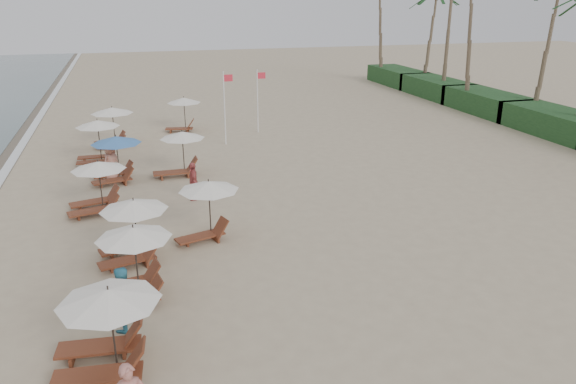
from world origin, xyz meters
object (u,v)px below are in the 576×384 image
object	(u,v)px
lounger_station_1	(129,265)
lounger_station_5	(96,141)
lounger_station_2	(130,230)
inland_station_2	(182,110)
inland_station_1	(178,151)
lounger_station_0	(102,330)
lounger_station_4	(114,158)
flag_pole_near	(225,105)
beachgoer_far_b	(111,162)
beachgoer_far_a	(193,181)
lounger_station_6	(111,124)
beachgoer_mid_a	(122,300)
lounger_station_3	(95,187)
inland_station_0	(205,203)

from	to	relation	value
lounger_station_1	lounger_station_5	distance (m)	15.35
lounger_station_2	inland_station_2	world-z (taller)	inland_station_2
lounger_station_1	inland_station_1	bearing A→B (deg)	77.44
lounger_station_0	lounger_station_4	bearing A→B (deg)	89.19
flag_pole_near	lounger_station_4	bearing A→B (deg)	-139.01
beachgoer_far_b	lounger_station_2	bearing A→B (deg)	-131.55
beachgoer_far_a	beachgoer_far_b	bearing A→B (deg)	-136.99
lounger_station_4	lounger_station_6	distance (m)	7.10
beachgoer_far_b	lounger_station_4	bearing A→B (deg)	-107.96
lounger_station_5	flag_pole_near	distance (m)	7.81
inland_station_1	beachgoer_far_b	xyz separation A→B (m)	(-3.27, 0.21, -0.36)
inland_station_1	beachgoer_far_b	size ratio (longest dim) A/B	1.48
beachgoer_mid_a	lounger_station_1	bearing A→B (deg)	-126.15
lounger_station_6	inland_station_1	distance (m)	7.74
lounger_station_2	beachgoer_mid_a	xyz separation A→B (m)	(-0.31, -4.32, -0.20)
lounger_station_2	lounger_station_4	bearing A→B (deg)	93.53
beachgoer_mid_a	inland_station_1	bearing A→B (deg)	-129.95
beachgoer_far_b	lounger_station_1	bearing A→B (deg)	-132.92
lounger_station_3	lounger_station_0	bearing A→B (deg)	-87.20
inland_station_1	beachgoer_far_a	size ratio (longest dim) A/B	1.62
inland_station_0	beachgoer_far_a	world-z (taller)	inland_station_0
lounger_station_5	inland_station_0	world-z (taller)	lounger_station_5
inland_station_1	beachgoer_far_a	world-z (taller)	inland_station_1
inland_station_2	flag_pole_near	xyz separation A→B (m)	(2.16, -4.27, 1.00)
lounger_station_6	flag_pole_near	world-z (taller)	flag_pole_near
lounger_station_5	lounger_station_6	world-z (taller)	lounger_station_5
lounger_station_2	lounger_station_6	xyz separation A→B (m)	(-0.75, 16.08, 0.24)
inland_station_0	beachgoer_mid_a	distance (m)	6.15
flag_pole_near	lounger_station_6	bearing A→B (deg)	167.74
flag_pole_near	inland_station_2	bearing A→B (deg)	116.81
lounger_station_0	lounger_station_5	world-z (taller)	lounger_station_5
inland_station_2	lounger_station_0	bearing A→B (deg)	-100.38
lounger_station_1	beachgoer_far_a	distance (m)	8.67
lounger_station_2	lounger_station_5	world-z (taller)	lounger_station_5
inland_station_1	beachgoer_far_b	bearing A→B (deg)	176.39
lounger_station_1	lounger_station_4	size ratio (longest dim) A/B	0.98
beachgoer_far_b	lounger_station_5	bearing A→B (deg)	57.47
lounger_station_0	inland_station_0	bearing A→B (deg)	63.26
inland_station_2	lounger_station_3	bearing A→B (deg)	-110.22
lounger_station_4	lounger_station_3	bearing A→B (deg)	-100.90
lounger_station_4	lounger_station_6	xyz separation A→B (m)	(-0.19, 7.10, 0.14)
lounger_station_0	inland_station_0	world-z (taller)	inland_station_0
lounger_station_5	beachgoer_far_a	bearing A→B (deg)	-58.82
beachgoer_far_a	lounger_station_2	bearing A→B (deg)	-26.87
lounger_station_1	inland_station_2	bearing A→B (deg)	79.88
lounger_station_5	beachgoer_far_b	xyz separation A→B (m)	(0.78, -3.27, -0.33)
inland_station_0	beachgoer_far_b	world-z (taller)	inland_station_0
lounger_station_1	lounger_station_2	distance (m)	2.74
lounger_station_5	inland_station_2	xyz separation A→B (m)	(5.28, 6.35, 0.18)
lounger_station_1	inland_station_0	xyz separation A→B (m)	(2.81, 3.74, 0.28)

